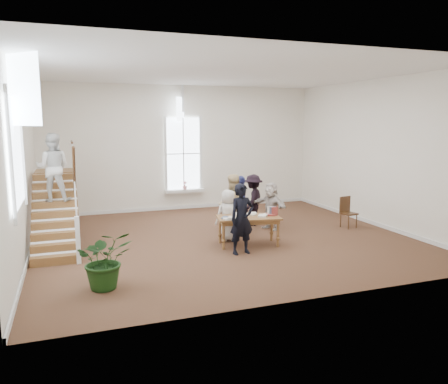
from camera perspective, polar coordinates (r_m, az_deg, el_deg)
name	(u,v)px	position (r m, az deg, el deg)	size (l,w,h in m)	color
ground	(224,238)	(12.20, 0.02, -6.06)	(10.00, 10.00, 0.00)	#482C1C
room_shell	(184,198)	(16.22, -5.20, -0.83)	(10.49, 10.00, 10.00)	white
staircase	(54,185)	(11.95, -21.29, 0.92)	(1.10, 4.10, 2.92)	brown
library_table	(248,220)	(11.41, 3.19, -3.63)	(1.74, 1.10, 0.83)	brown
police_officer	(242,219)	(10.62, 2.35, -3.54)	(0.63, 0.42, 1.74)	black
elderly_woman	(228,215)	(11.83, 0.53, -3.04)	(0.69, 0.45, 1.40)	silver
person_yellow	(232,205)	(12.36, 1.04, -1.70)	(0.85, 0.66, 1.75)	#D8BC87
woman_cluster_a	(240,203)	(12.95, 2.17, -1.46)	(0.96, 0.40, 1.64)	#363E82
woman_cluster_b	(253,200)	(13.59, 3.81, -1.05)	(1.03, 0.59, 1.60)	black
woman_cluster_c	(271,206)	(13.15, 6.14, -1.80)	(1.33, 0.42, 1.43)	beige
floor_plant	(105,259)	(8.81, -15.27, -8.49)	(1.04, 0.90, 1.16)	#163711
side_chair	(347,210)	(13.87, 15.78, -2.33)	(0.47, 0.47, 0.94)	#34200E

